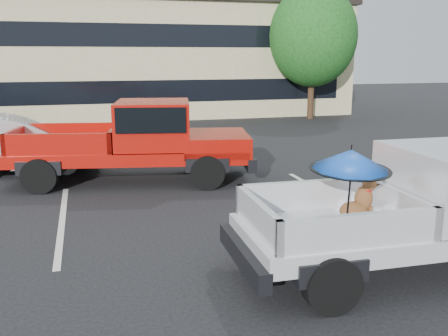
# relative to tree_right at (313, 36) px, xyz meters

# --- Properties ---
(ground) EXTENTS (90.00, 90.00, 0.00)m
(ground) POSITION_rel_tree_right_xyz_m (-9.00, -16.00, -4.21)
(ground) COLOR black
(ground) RESTS_ON ground
(stripe_left) EXTENTS (0.12, 5.00, 0.01)m
(stripe_left) POSITION_rel_tree_right_xyz_m (-12.00, -14.00, -4.21)
(stripe_left) COLOR silver
(stripe_left) RESTS_ON ground
(stripe_right) EXTENTS (0.12, 5.00, 0.01)m
(stripe_right) POSITION_rel_tree_right_xyz_m (-6.00, -14.00, -4.21)
(stripe_right) COLOR silver
(stripe_right) RESTS_ON ground
(motel_building) EXTENTS (20.40, 8.40, 6.30)m
(motel_building) POSITION_rel_tree_right_xyz_m (-7.00, 4.99, -1.00)
(motel_building) COLOR tan
(motel_building) RESTS_ON ground
(tree_right) EXTENTS (4.46, 4.46, 6.78)m
(tree_right) POSITION_rel_tree_right_xyz_m (0.00, 0.00, 0.00)
(tree_right) COLOR #332114
(tree_right) RESTS_ON ground
(tree_back) EXTENTS (4.68, 4.68, 7.11)m
(tree_back) POSITION_rel_tree_right_xyz_m (-3.00, 8.00, 0.20)
(tree_back) COLOR #332114
(tree_back) RESTS_ON ground
(silver_pickup) EXTENTS (5.73, 2.22, 2.06)m
(silver_pickup) POSITION_rel_tree_right_xyz_m (-6.36, -17.90, -3.16)
(silver_pickup) COLOR black
(silver_pickup) RESTS_ON ground
(red_pickup) EXTENTS (6.63, 3.31, 2.09)m
(red_pickup) POSITION_rel_tree_right_xyz_m (-9.93, -11.15, -3.07)
(red_pickup) COLOR black
(red_pickup) RESTS_ON ground
(silver_sedan) EXTENTS (5.02, 2.11, 1.61)m
(silver_sedan) POSITION_rel_tree_right_xyz_m (-13.46, -9.22, -3.40)
(silver_sedan) COLOR silver
(silver_sedan) RESTS_ON ground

